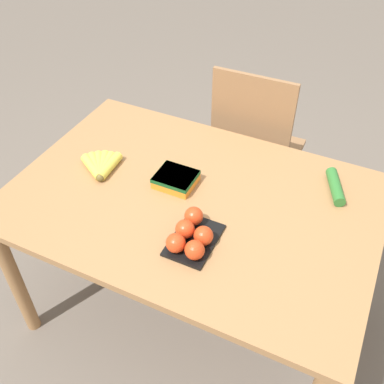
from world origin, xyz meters
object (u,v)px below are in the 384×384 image
Objects in this scene: cucumber_near at (335,187)px; tomato_pack at (191,235)px; banana_bunch at (101,166)px; chair at (254,151)px; carrot_bag at (176,179)px.

tomato_pack is at bearing -128.70° from cucumber_near.
banana_bunch is 0.53m from tomato_pack.
tomato_pack is at bearing -21.33° from banana_bunch.
chair reaches higher than tomato_pack.
chair is at bearing 79.56° from carrot_bag.
tomato_pack reaches higher than banana_bunch.
banana_bunch is 0.91× the size of cucumber_near.
banana_bunch is 1.10× the size of carrot_bag.
chair is 0.66m from cucumber_near.
banana_bunch is at bearing 158.67° from tomato_pack.
carrot_bag is at bearing 9.95° from banana_bunch.
chair is at bearing 94.42° from tomato_pack.
chair reaches higher than carrot_bag.
carrot_bag is 0.61m from cucumber_near.
chair reaches higher than banana_bunch.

